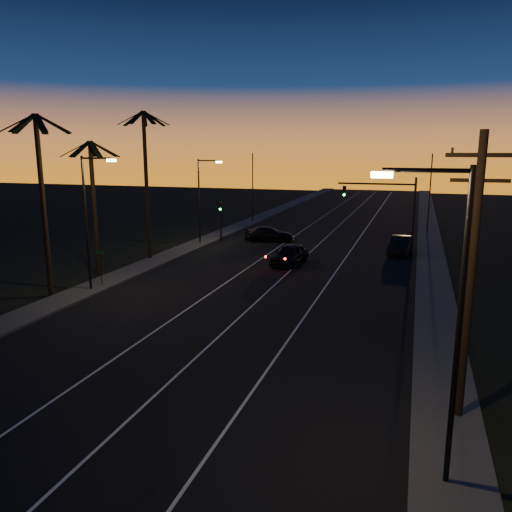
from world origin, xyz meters
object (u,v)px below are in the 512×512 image
(signal_mast, at_px, (388,201))
(cross_car, at_px, (269,234))
(utility_pole, at_px, (471,274))
(lead_car, at_px, (290,254))
(right_car, at_px, (401,245))

(signal_mast, bearing_deg, cross_car, 171.78)
(utility_pole, relative_size, signal_mast, 1.41)
(utility_pole, distance_m, signal_mast, 30.33)
(lead_car, distance_m, cross_car, 10.80)
(utility_pole, bearing_deg, right_car, 96.03)
(right_car, bearing_deg, cross_car, 169.00)
(signal_mast, height_order, right_car, signal_mast)
(signal_mast, distance_m, lead_car, 11.51)
(utility_pole, xyz_separation_m, signal_mast, (-4.46, 29.99, -0.53))
(cross_car, bearing_deg, signal_mast, -8.22)
(right_car, bearing_deg, signal_mast, 147.97)
(cross_car, bearing_deg, lead_car, -64.21)
(right_car, xyz_separation_m, cross_car, (-13.37, 2.60, -0.06))
(utility_pole, height_order, lead_car, utility_pole)
(utility_pole, bearing_deg, signal_mast, 98.47)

